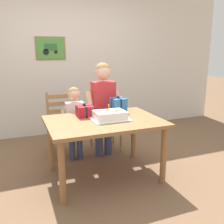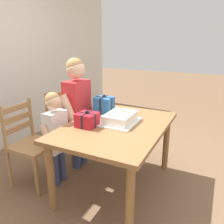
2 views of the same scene
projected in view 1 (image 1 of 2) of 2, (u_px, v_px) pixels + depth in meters
The scene contains 10 objects.
ground_plane at pixel (105, 176), 3.15m from camera, with size 20.00×20.00×0.00m, color brown.
back_wall at pixel (68, 62), 4.59m from camera, with size 6.40×0.11×2.60m.
dining_table at pixel (104, 128), 2.99m from camera, with size 1.33×0.94×0.73m.
birthday_cake at pixel (110, 116), 2.98m from camera, with size 0.44×0.34×0.19m.
gift_box_red_large at pixel (85, 111), 3.11m from camera, with size 0.20×0.19×0.17m.
gift_box_beside_cake at pixel (118, 105), 3.34m from camera, with size 0.19×0.21×0.22m.
chair_left at pixel (63, 124), 3.72m from camera, with size 0.43×0.43×0.92m.
chair_right at pixel (105, 119), 3.95m from camera, with size 0.46×0.46×0.92m.
child_older at pixel (103, 101), 3.58m from camera, with size 0.49×0.28×1.36m.
child_younger at pixel (75, 117), 3.48m from camera, with size 0.38×0.22×1.04m.
Camera 1 is at (-0.96, -2.69, 1.53)m, focal length 40.56 mm.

